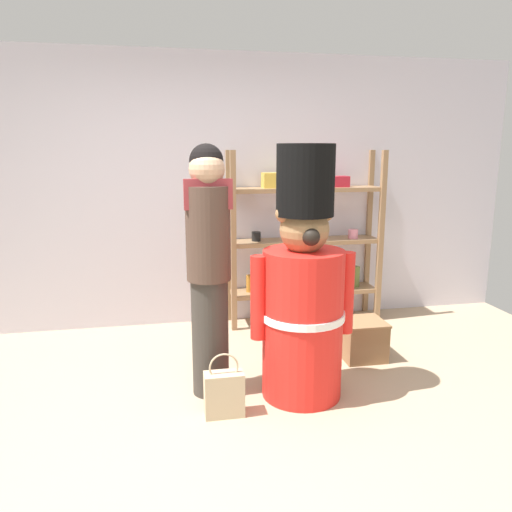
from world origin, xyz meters
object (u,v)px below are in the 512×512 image
(merchandise_shelf, at_px, (304,237))
(person_shopper, at_px, (209,263))
(shopping_bag, at_px, (224,393))
(teddy_bear_guard, at_px, (303,294))
(display_crate, at_px, (362,339))

(merchandise_shelf, relative_size, person_shopper, 0.98)
(merchandise_shelf, xyz_separation_m, shopping_bag, (-1.03, -1.70, -0.70))
(person_shopper, height_order, shopping_bag, person_shopper)
(teddy_bear_guard, xyz_separation_m, shopping_bag, (-0.58, -0.18, -0.58))
(merchandise_shelf, xyz_separation_m, teddy_bear_guard, (-0.46, -1.51, -0.12))
(shopping_bag, bearing_deg, display_crate, 29.01)
(person_shopper, bearing_deg, shopping_bag, -81.76)
(merchandise_shelf, bearing_deg, teddy_bear_guard, -106.83)
(shopping_bag, height_order, display_crate, shopping_bag)
(teddy_bear_guard, distance_m, display_crate, 1.02)
(person_shopper, height_order, display_crate, person_shopper)
(shopping_bag, xyz_separation_m, display_crate, (1.25, 0.69, 0.01))
(merchandise_shelf, relative_size, shopping_bag, 3.95)
(shopping_bag, bearing_deg, merchandise_shelf, 58.69)
(merchandise_shelf, relative_size, display_crate, 4.84)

